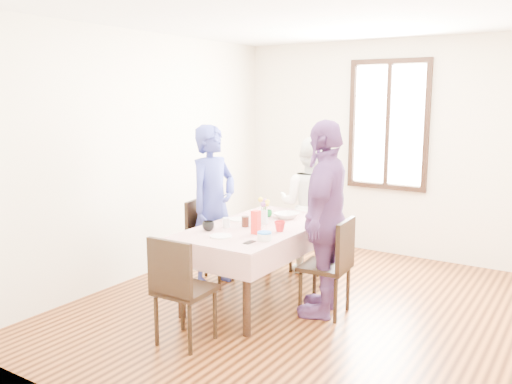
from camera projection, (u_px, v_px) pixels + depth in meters
ground at (303, 308)px, 5.16m from camera, size 4.50×4.50×0.00m
back_wall at (388, 149)px, 6.79m from camera, size 4.00×0.00×4.00m
window_frame at (388, 125)px, 6.72m from camera, size 1.02×0.06×1.62m
window_pane at (389, 125)px, 6.73m from camera, size 0.90×0.02×1.50m
dining_table at (259, 263)px, 5.30m from camera, size 0.83×1.62×0.75m
tablecloth at (259, 226)px, 5.24m from camera, size 0.95×1.74×0.01m
chair_left at (212, 242)px, 5.78m from camera, size 0.49×0.49×0.91m
chair_right at (325, 266)px, 4.96m from camera, size 0.45×0.45×0.91m
chair_far at (310, 232)px, 6.21m from camera, size 0.45×0.45×0.91m
chair_near at (185, 289)px, 4.37m from camera, size 0.44×0.44×0.91m
person_left at (213, 206)px, 5.70m from camera, size 0.46×0.66×1.71m
person_far at (310, 205)px, 6.14m from camera, size 0.83×0.68×1.55m
person_right at (324, 219)px, 4.89m from camera, size 0.68×1.13×1.80m
mug_black at (208, 226)px, 5.02m from camera, size 0.11×0.11×0.09m
mug_flag at (280, 226)px, 4.99m from camera, size 0.15×0.15×0.10m
mug_green at (268, 213)px, 5.61m from camera, size 0.12×0.12×0.07m
serving_bowl at (286, 216)px, 5.53m from camera, size 0.30×0.30×0.06m
juice_carton at (256, 222)px, 4.89m from camera, size 0.07×0.07×0.22m
butter_tub at (264, 237)px, 4.69m from camera, size 0.13×0.13×0.06m
jam_jar at (245, 222)px, 5.17m from camera, size 0.07×0.07×0.10m
drinking_glass at (226, 223)px, 5.14m from camera, size 0.07×0.07×0.10m
smartphone at (249, 242)px, 4.61m from camera, size 0.06×0.12×0.01m
flower_vase at (264, 217)px, 5.27m from camera, size 0.07×0.07×0.15m
plate_left at (238, 219)px, 5.47m from camera, size 0.20×0.20×0.01m
plate_far at (291, 213)px, 5.77m from camera, size 0.20×0.20×0.01m
plate_near at (221, 236)px, 4.81m from camera, size 0.20×0.20×0.01m
butter_lid at (264, 233)px, 4.68m from camera, size 0.12×0.12×0.01m
flower_bunch at (264, 205)px, 5.25m from camera, size 0.09×0.09×0.10m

